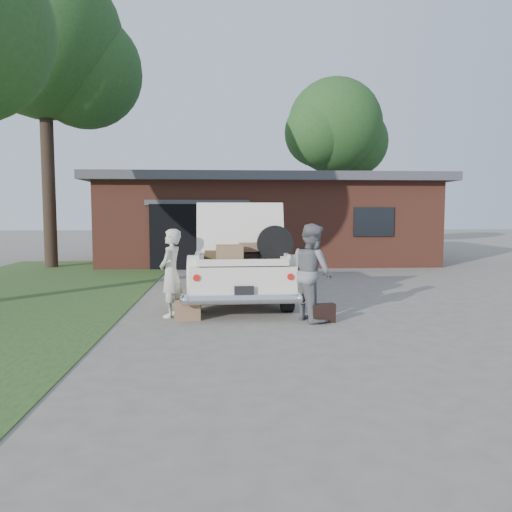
{
  "coord_description": "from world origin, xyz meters",
  "views": [
    {
      "loc": [
        -0.59,
        -8.84,
        1.94
      ],
      "look_at": [
        0.0,
        0.6,
        1.1
      ],
      "focal_mm": 35.0,
      "sensor_mm": 36.0,
      "label": 1
    }
  ],
  "objects": [
    {
      "name": "house",
      "position": [
        0.98,
        11.47,
        1.67
      ],
      "size": [
        12.8,
        7.8,
        3.3
      ],
      "color": "brown",
      "rests_on": "ground"
    },
    {
      "name": "woman_right",
      "position": [
        0.96,
        -0.11,
        0.87
      ],
      "size": [
        0.91,
        1.02,
        1.74
      ],
      "primitive_type": "imported",
      "rotation": [
        0.0,
        0.0,
        1.92
      ],
      "color": "slate",
      "rests_on": "ground"
    },
    {
      "name": "tree_back",
      "position": [
        -6.59,
        8.94,
        7.41
      ],
      "size": [
        6.11,
        5.32,
        10.41
      ],
      "color": "#38281E",
      "rests_on": "ground"
    },
    {
      "name": "woman_left",
      "position": [
        -1.59,
        0.37,
        0.81
      ],
      "size": [
        0.54,
        0.68,
        1.63
      ],
      "primitive_type": "imported",
      "rotation": [
        0.0,
        0.0,
        -1.85
      ],
      "color": "beige",
      "rests_on": "ground"
    },
    {
      "name": "sedan",
      "position": [
        -0.32,
        2.36,
        0.77
      ],
      "size": [
        2.15,
        5.25,
        2.12
      ],
      "rotation": [
        0.0,
        0.0,
        0.02
      ],
      "color": "silver",
      "rests_on": "ground"
    },
    {
      "name": "grass_strip",
      "position": [
        -5.5,
        3.0,
        0.01
      ],
      "size": [
        6.0,
        16.0,
        0.02
      ],
      "primitive_type": "cube",
      "color": "#2D4C1E",
      "rests_on": "ground"
    },
    {
      "name": "suitcase_left",
      "position": [
        -1.27,
        0.0,
        0.18
      ],
      "size": [
        0.48,
        0.18,
        0.36
      ],
      "primitive_type": "cube",
      "rotation": [
        0.0,
        0.0,
        0.08
      ],
      "color": "olive",
      "rests_on": "ground"
    },
    {
      "name": "suitcase_right",
      "position": [
        1.11,
        -0.34,
        0.17
      ],
      "size": [
        0.46,
        0.24,
        0.34
      ],
      "primitive_type": "cube",
      "rotation": [
        0.0,
        0.0,
        0.25
      ],
      "color": "black",
      "rests_on": "ground"
    },
    {
      "name": "ground",
      "position": [
        0.0,
        0.0,
        0.0
      ],
      "size": [
        90.0,
        90.0,
        0.0
      ],
      "primitive_type": "plane",
      "color": "gray",
      "rests_on": "ground"
    },
    {
      "name": "tree_right",
      "position": [
        5.1,
        16.7,
        6.03
      ],
      "size": [
        5.53,
        4.81,
        8.71
      ],
      "color": "#38281E",
      "rests_on": "ground"
    }
  ]
}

